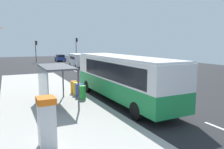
% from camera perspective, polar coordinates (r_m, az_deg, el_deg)
% --- Properties ---
extents(ground_plane, '(56.00, 92.00, 0.04)m').
position_cam_1_polar(ground_plane, '(28.32, -7.31, -0.26)').
color(ground_plane, '#262628').
extents(sidewalk_platform, '(6.20, 30.00, 0.18)m').
position_cam_1_polar(sidewalk_platform, '(15.32, -15.76, -7.28)').
color(sidewalk_platform, '#ADAAA3').
rests_on(sidewalk_platform, ground).
extents(lane_stripe_seg_0, '(0.16, 2.20, 0.01)m').
position_cam_1_polar(lane_stripe_seg_0, '(11.97, 27.24, -12.71)').
color(lane_stripe_seg_0, silver).
rests_on(lane_stripe_seg_0, ground).
extents(lane_stripe_seg_1, '(0.16, 2.20, 0.01)m').
position_cam_1_polar(lane_stripe_seg_1, '(15.30, 12.04, -7.50)').
color(lane_stripe_seg_1, silver).
rests_on(lane_stripe_seg_1, ground).
extents(lane_stripe_seg_2, '(0.16, 2.20, 0.01)m').
position_cam_1_polar(lane_stripe_seg_2, '(19.36, 2.92, -4.03)').
color(lane_stripe_seg_2, silver).
rests_on(lane_stripe_seg_2, ground).
extents(lane_stripe_seg_3, '(0.16, 2.20, 0.01)m').
position_cam_1_polar(lane_stripe_seg_3, '(23.79, -2.88, -1.74)').
color(lane_stripe_seg_3, silver).
rests_on(lane_stripe_seg_3, ground).
extents(lane_stripe_seg_4, '(0.16, 2.20, 0.01)m').
position_cam_1_polar(lane_stripe_seg_4, '(28.40, -6.83, -0.18)').
color(lane_stripe_seg_4, silver).
rests_on(lane_stripe_seg_4, ground).
extents(lane_stripe_seg_5, '(0.16, 2.20, 0.01)m').
position_cam_1_polar(lane_stripe_seg_5, '(33.13, -9.66, 0.95)').
color(lane_stripe_seg_5, silver).
rests_on(lane_stripe_seg_5, ground).
extents(lane_stripe_seg_6, '(0.16, 2.20, 0.01)m').
position_cam_1_polar(lane_stripe_seg_6, '(37.92, -11.78, 1.79)').
color(lane_stripe_seg_6, silver).
rests_on(lane_stripe_seg_6, ground).
extents(lane_stripe_seg_7, '(0.16, 2.20, 0.01)m').
position_cam_1_polar(lane_stripe_seg_7, '(42.77, -13.42, 2.44)').
color(lane_stripe_seg_7, silver).
rests_on(lane_stripe_seg_7, ground).
extents(bus, '(2.60, 11.03, 3.21)m').
position_cam_1_polar(bus, '(15.26, 2.47, -0.32)').
color(bus, '#1E8C47').
rests_on(bus, ground).
extents(white_van, '(2.17, 5.26, 2.30)m').
position_cam_1_polar(white_van, '(38.00, -8.85, 3.90)').
color(white_van, white).
rests_on(white_van, ground).
extents(sedan_near, '(1.91, 4.43, 1.52)m').
position_cam_1_polar(sedan_near, '(51.87, -13.40, 4.28)').
color(sedan_near, navy).
rests_on(sedan_near, ground).
extents(ticket_machine, '(0.66, 0.76, 1.94)m').
position_cam_1_polar(ticket_machine, '(8.70, -16.67, -11.76)').
color(ticket_machine, silver).
rests_on(ticket_machine, sidewalk_platform).
extents(recycling_bin_green, '(0.52, 0.52, 0.95)m').
position_cam_1_polar(recycling_bin_green, '(15.62, -7.81, -4.61)').
color(recycling_bin_green, green).
rests_on(recycling_bin_green, sidewalk_platform).
extents(recycling_bin_blue, '(0.52, 0.52, 0.95)m').
position_cam_1_polar(recycling_bin_blue, '(16.28, -8.58, -4.11)').
color(recycling_bin_blue, blue).
rests_on(recycling_bin_blue, sidewalk_platform).
extents(recycling_bin_yellow, '(0.52, 0.52, 0.95)m').
position_cam_1_polar(recycling_bin_yellow, '(16.93, -9.28, -3.65)').
color(recycling_bin_yellow, yellow).
rests_on(recycling_bin_yellow, sidewalk_platform).
extents(recycling_bin_orange, '(0.52, 0.52, 0.95)m').
position_cam_1_polar(recycling_bin_orange, '(17.59, -9.94, -3.23)').
color(recycling_bin_orange, orange).
rests_on(recycling_bin_orange, sidewalk_platform).
extents(traffic_light_near_side, '(0.49, 0.28, 5.34)m').
position_cam_1_polar(traffic_light_near_side, '(50.13, -9.27, 7.40)').
color(traffic_light_near_side, '#2D2D2D').
rests_on(traffic_light_near_side, ground).
extents(traffic_light_far_side, '(0.49, 0.28, 4.68)m').
position_cam_1_polar(traffic_light_far_side, '(49.17, -19.23, 6.57)').
color(traffic_light_far_side, '#2D2D2D').
rests_on(traffic_light_far_side, ground).
extents(bus_shelter, '(1.80, 4.00, 2.50)m').
position_cam_1_polar(bus_shelter, '(14.18, -15.58, -0.21)').
color(bus_shelter, '#4C4C51').
rests_on(bus_shelter, sidewalk_platform).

